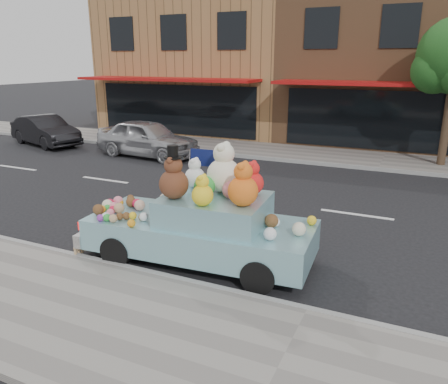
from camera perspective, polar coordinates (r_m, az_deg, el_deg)
The scene contains 10 objects.
ground at distance 11.60m, azimuth 16.92°, elevation -2.85°, with size 120.00×120.00×0.00m, color black.
near_sidewalk at distance 5.90m, azimuth 6.96°, elevation -22.29°, with size 60.00×3.00×0.12m, color gray.
far_sidewalk at distance 17.84m, azimuth 20.00°, elevation 3.85°, with size 60.00×3.00×0.12m, color gray.
near_kerb at distance 7.09m, azimuth 10.84°, elevation -15.02°, with size 60.00×0.12×0.13m, color gray.
far_kerb at distance 16.37m, azimuth 19.50°, elevation 2.82°, with size 60.00×0.12×0.13m, color gray.
storefront_left at distance 25.50m, azimuth -1.68°, elevation 16.60°, with size 10.00×9.80×7.30m.
storefront_mid at distance 22.91m, azimuth 22.27°, elevation 15.38°, with size 10.00×9.80×7.30m.
car_silver at distance 17.98m, azimuth -10.00°, elevation 6.94°, with size 1.76×4.36×1.49m, color #AFAFB4.
car_dark at distance 21.72m, azimuth -22.32°, elevation 7.44°, with size 1.42×4.08×1.34m, color black.
art_car at distance 8.33m, azimuth -2.89°, elevation -3.89°, with size 4.59×2.03×2.33m.
Camera 1 is at (1.29, -10.90, 3.78)m, focal length 35.00 mm.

